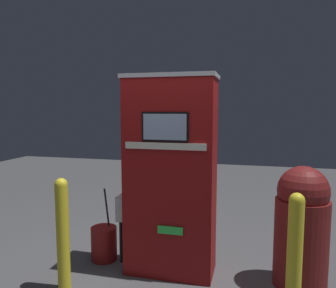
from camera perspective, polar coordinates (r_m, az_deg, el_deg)
name	(u,v)px	position (r m, az deg, el deg)	size (l,w,h in m)	color
ground_plane	(165,281)	(3.51, -0.50, -22.77)	(14.00, 14.00, 0.00)	#4C4C4F
gas_pump	(170,176)	(3.35, 0.42, -5.53)	(1.00, 0.48, 2.03)	maroon
safety_bollard	(63,232)	(3.28, -17.86, -14.44)	(0.12, 0.12, 1.07)	yellow
trash_bin	(302,226)	(3.43, 22.24, -13.05)	(0.50, 0.50, 1.17)	maroon
safety_bollard_far	(295,253)	(2.96, 21.19, -17.23)	(0.12, 0.12, 1.04)	yellow
squeegee_bucket	(104,243)	(3.91, -11.08, -16.58)	(0.29, 0.29, 0.83)	maroon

